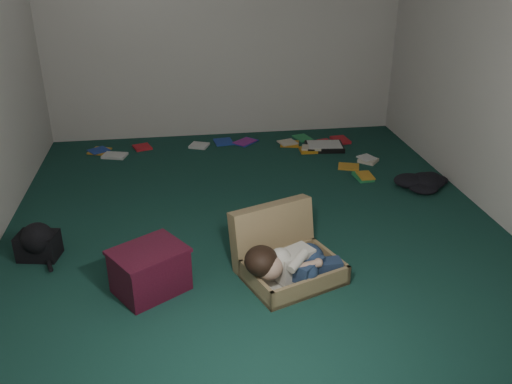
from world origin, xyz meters
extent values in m
plane|color=#153C33|center=(0.00, 0.00, 0.00)|extent=(4.50, 4.50, 0.00)
plane|color=silver|center=(0.00, 2.25, 1.30)|extent=(4.50, 0.00, 4.50)
plane|color=silver|center=(0.00, -2.25, 1.30)|extent=(4.50, 0.00, 4.50)
plane|color=silver|center=(2.00, 0.00, 1.30)|extent=(0.00, 4.50, 4.50)
cube|color=#9B8155|center=(0.15, -0.87, 0.07)|extent=(0.74, 0.64, 0.14)
cube|color=beige|center=(0.15, -0.87, 0.04)|extent=(0.67, 0.57, 0.02)
cube|color=#9B8155|center=(0.05, -0.60, 0.22)|extent=(0.65, 0.40, 0.46)
cube|color=silver|center=(0.14, -0.90, 0.15)|extent=(0.31, 0.26, 0.20)
sphere|color=tan|center=(-0.03, -0.99, 0.21)|extent=(0.17, 0.17, 0.17)
ellipsoid|color=black|center=(-0.09, -0.96, 0.24)|extent=(0.23, 0.24, 0.19)
ellipsoid|color=navy|center=(0.27, -0.84, 0.15)|extent=(0.21, 0.24, 0.19)
cube|color=navy|center=(0.23, -0.96, 0.15)|extent=(0.25, 0.24, 0.13)
cube|color=navy|center=(0.36, -0.92, 0.12)|extent=(0.22, 0.12, 0.10)
sphere|color=white|center=(0.43, -0.86, 0.10)|extent=(0.10, 0.10, 0.10)
sphere|color=white|center=(0.45, -0.92, 0.10)|extent=(0.09, 0.09, 0.09)
cylinder|color=tan|center=(0.23, -0.99, 0.19)|extent=(0.17, 0.11, 0.06)
cube|color=#450E1F|center=(-0.81, -0.84, 0.15)|extent=(0.55, 0.52, 0.29)
cube|color=#450E1F|center=(-0.81, -0.84, 0.30)|extent=(0.58, 0.55, 0.02)
cube|color=black|center=(1.03, 1.58, 0.03)|extent=(0.44, 0.35, 0.05)
cube|color=white|center=(1.03, 1.58, 0.05)|extent=(0.39, 0.30, 0.01)
cube|color=gold|center=(-1.44, 1.86, 0.01)|extent=(0.22, 0.17, 0.02)
cube|color=red|center=(-0.98, 1.90, 0.01)|extent=(0.28, 0.27, 0.02)
cube|color=white|center=(-0.35, 1.86, 0.01)|extent=(0.22, 0.26, 0.02)
cube|color=#1E3EA6|center=(0.19, 1.91, 0.01)|extent=(0.23, 0.27, 0.02)
cube|color=orange|center=(0.68, 1.77, 0.01)|extent=(0.28, 0.26, 0.02)
cube|color=green|center=(0.87, 1.95, 0.01)|extent=(0.23, 0.18, 0.02)
cube|color=#962592|center=(1.11, 1.68, 0.01)|extent=(0.28, 0.27, 0.02)
cube|color=beige|center=(1.39, 1.14, 0.01)|extent=(0.20, 0.25, 0.02)
cube|color=gold|center=(1.14, 1.02, 0.01)|extent=(0.25, 0.27, 0.02)
cube|color=red|center=(1.28, 1.79, 0.01)|extent=(0.27, 0.25, 0.02)
cube|color=white|center=(-1.26, 1.68, 0.01)|extent=(0.25, 0.20, 0.02)
cube|color=#1E3EA6|center=(-0.06, 1.95, 0.01)|extent=(0.27, 0.27, 0.02)
cube|color=orange|center=(0.86, 1.52, 0.01)|extent=(0.19, 0.24, 0.02)
cube|color=green|center=(1.20, 0.74, 0.01)|extent=(0.26, 0.27, 0.02)
camera|label=1|loc=(-0.56, -3.91, 2.15)|focal=38.00mm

